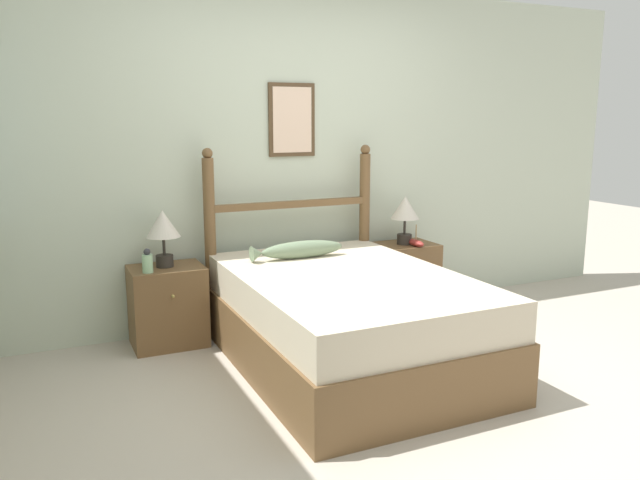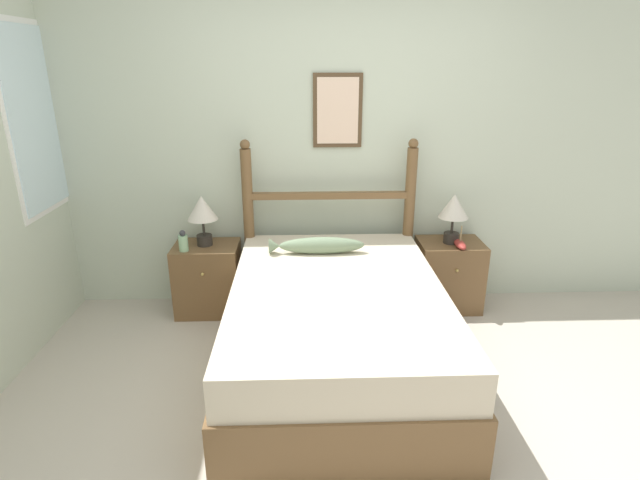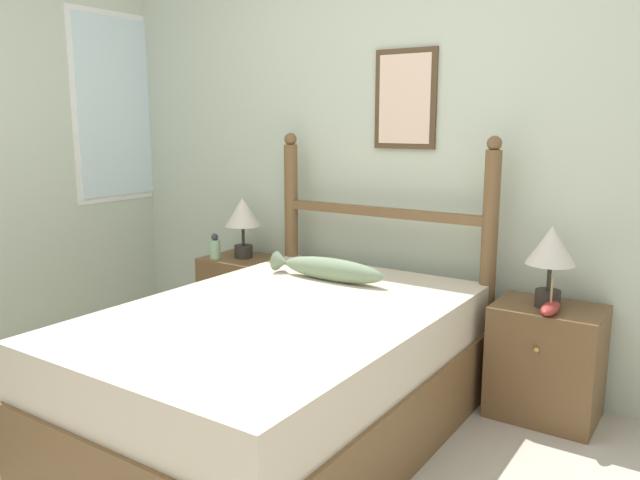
{
  "view_description": "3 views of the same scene",
  "coord_description": "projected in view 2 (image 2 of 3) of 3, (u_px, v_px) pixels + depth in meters",
  "views": [
    {
      "loc": [
        -1.79,
        -2.75,
        1.56
      ],
      "look_at": [
        -0.08,
        0.97,
        0.76
      ],
      "focal_mm": 35.0,
      "sensor_mm": 36.0,
      "label": 1
    },
    {
      "loc": [
        -0.25,
        -2.16,
        1.91
      ],
      "look_at": [
        -0.14,
        0.97,
        0.77
      ],
      "focal_mm": 28.0,
      "sensor_mm": 36.0,
      "label": 2
    },
    {
      "loc": [
        1.6,
        -1.52,
        1.43
      ],
      "look_at": [
        -0.09,
        1.01,
        0.85
      ],
      "focal_mm": 35.0,
      "sensor_mm": 36.0,
      "label": 3
    }
  ],
  "objects": [
    {
      "name": "fish_pillow",
      "position": [
        317.0,
        245.0,
        3.56
      ],
      "size": [
        0.68,
        0.11,
        0.12
      ],
      "color": "gray",
      "rests_on": "bed"
    },
    {
      "name": "bottle",
      "position": [
        183.0,
        242.0,
        3.72
      ],
      "size": [
        0.07,
        0.07,
        0.16
      ],
      "color": "#99C699",
      "rests_on": "nightstand_left"
    },
    {
      "name": "ground_plane",
      "position": [
        352.0,
        436.0,
        2.69
      ],
      "size": [
        16.0,
        16.0,
        0.0
      ],
      "primitive_type": "plane",
      "color": "#B7AD9E"
    },
    {
      "name": "headboard",
      "position": [
        329.0,
        222.0,
        3.9
      ],
      "size": [
        1.34,
        0.08,
        1.36
      ],
      "color": "brown",
      "rests_on": "ground_plane"
    },
    {
      "name": "nightstand_left",
      "position": [
        208.0,
        278.0,
        3.95
      ],
      "size": [
        0.5,
        0.4,
        0.56
      ],
      "color": "brown",
      "rests_on": "ground_plane"
    },
    {
      "name": "nightstand_right",
      "position": [
        448.0,
        275.0,
        4.02
      ],
      "size": [
        0.5,
        0.4,
        0.56
      ],
      "color": "brown",
      "rests_on": "ground_plane"
    },
    {
      "name": "wall_back",
      "position": [
        334.0,
        146.0,
        3.88
      ],
      "size": [
        6.4,
        0.08,
        2.55
      ],
      "color": "beige",
      "rests_on": "ground_plane"
    },
    {
      "name": "table_lamp_left",
      "position": [
        202.0,
        211.0,
        3.77
      ],
      "size": [
        0.23,
        0.23,
        0.39
      ],
      "color": "#2D2823",
      "rests_on": "nightstand_left"
    },
    {
      "name": "bed",
      "position": [
        337.0,
        329.0,
        3.17
      ],
      "size": [
        1.34,
        1.95,
        0.6
      ],
      "color": "brown",
      "rests_on": "ground_plane"
    },
    {
      "name": "model_boat",
      "position": [
        460.0,
        244.0,
        3.8
      ],
      "size": [
        0.07,
        0.2,
        0.17
      ],
      "color": "maroon",
      "rests_on": "nightstand_right"
    },
    {
      "name": "table_lamp_right",
      "position": [
        454.0,
        209.0,
        3.82
      ],
      "size": [
        0.23,
        0.23,
        0.39
      ],
      "color": "#2D2823",
      "rests_on": "nightstand_right"
    }
  ]
}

